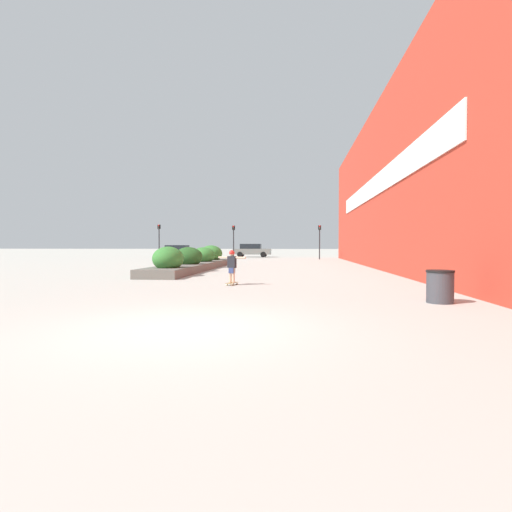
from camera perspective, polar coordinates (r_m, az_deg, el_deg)
ground_plane at (r=7.03m, az=-9.44°, el=-10.14°), size 300.00×300.00×0.00m
building_wall_right at (r=23.74m, az=18.22°, el=10.01°), size 0.67×44.26×9.90m
planter_box at (r=23.73m, az=-8.61°, el=-0.71°), size 1.88×13.79×1.42m
skateboard at (r=14.27m, az=-3.46°, el=-3.91°), size 0.40×0.67×0.09m
skateboarder at (r=14.22m, az=-3.47°, el=-0.99°), size 1.05×0.42×1.16m
trash_bin at (r=10.84m, az=24.80°, el=-3.98°), size 0.66×0.66×0.81m
car_leftmost at (r=49.65m, az=18.24°, el=0.77°), size 4.37×2.05×1.53m
car_center_left at (r=48.02m, az=-0.60°, el=0.83°), size 4.49×1.87×1.59m
car_center_right at (r=46.68m, az=-11.04°, el=0.71°), size 4.39×2.05×1.44m
traffic_light_left at (r=41.72m, az=-3.23°, el=2.84°), size 0.28×0.30×3.48m
traffic_light_right at (r=40.75m, az=9.07°, el=2.82°), size 0.28×0.30×3.43m
traffic_light_far_left at (r=43.13m, az=-13.69°, el=2.85°), size 0.28×0.30×3.59m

